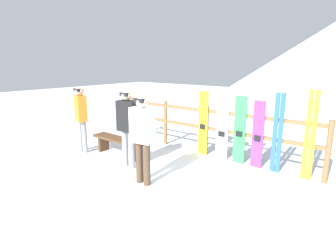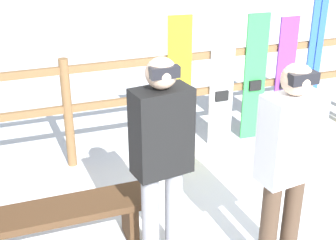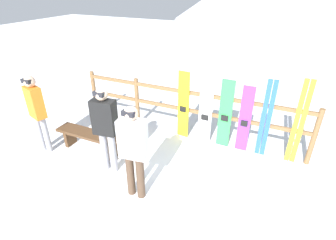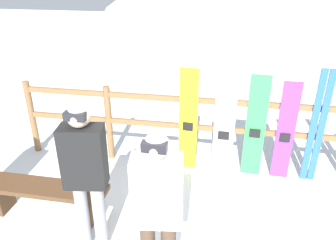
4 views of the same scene
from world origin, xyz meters
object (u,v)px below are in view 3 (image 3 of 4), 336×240
at_px(person_orange, 37,109).
at_px(ski_pair_blue, 266,119).
at_px(snowboard_yellow, 183,106).
at_px(snowboard_purple, 245,120).
at_px(snowboard_green, 225,115).
at_px(bench, 90,137).
at_px(person_white, 133,147).
at_px(snowboard_white, 205,114).
at_px(ski_pair_yellow, 299,123).
at_px(person_black, 105,125).

distance_m(person_orange, ski_pair_blue, 4.59).
height_order(snowboard_yellow, snowboard_purple, snowboard_yellow).
bearing_deg(snowboard_purple, ski_pair_blue, 0.49).
height_order(snowboard_yellow, snowboard_green, snowboard_yellow).
relative_size(bench, snowboard_purple, 1.05).
xyz_separation_m(person_orange, person_white, (2.46, -0.34, -0.02)).
height_order(snowboard_white, snowboard_purple, snowboard_purple).
xyz_separation_m(person_orange, snowboard_purple, (3.83, 1.78, -0.27)).
bearing_deg(snowboard_yellow, bench, -138.37).
bearing_deg(snowboard_green, person_white, -114.19).
relative_size(snowboard_yellow, ski_pair_yellow, 0.90).
bearing_deg(ski_pair_yellow, person_black, -151.16).
xyz_separation_m(snowboard_purple, ski_pair_blue, (0.40, 0.00, 0.10)).
xyz_separation_m(bench, snowboard_purple, (2.92, 1.39, 0.39)).
bearing_deg(person_white, snowboard_white, 76.19).
bearing_deg(person_white, snowboard_yellow, 89.98).
distance_m(bench, person_orange, 1.19).
relative_size(person_white, ski_pair_yellow, 0.95).
bearing_deg(snowboard_purple, snowboard_white, -179.99).
distance_m(snowboard_yellow, ski_pair_blue, 1.76).
height_order(snowboard_purple, ski_pair_yellow, ski_pair_yellow).
bearing_deg(person_black, ski_pair_blue, 34.09).
distance_m(person_orange, snowboard_green, 3.86).
relative_size(person_white, snowboard_yellow, 1.06).
xyz_separation_m(bench, person_white, (1.56, -0.73, 0.64)).
bearing_deg(ski_pair_blue, snowboard_green, -179.76).
bearing_deg(person_white, bench, 154.77).
xyz_separation_m(person_black, person_orange, (-1.65, -0.04, 0.01)).
height_order(person_black, snowboard_yellow, person_black).
height_order(bench, snowboard_green, snowboard_green).
bearing_deg(snowboard_white, bench, -146.33).
xyz_separation_m(snowboard_white, snowboard_green, (0.43, 0.00, 0.08)).
relative_size(snowboard_white, snowboard_green, 0.89).
bearing_deg(ski_pair_blue, ski_pair_yellow, 0.00).
xyz_separation_m(snowboard_yellow, ski_pair_blue, (1.76, 0.00, 0.04)).
bearing_deg(snowboard_yellow, ski_pair_yellow, 0.08).
bearing_deg(snowboard_purple, snowboard_yellow, 180.00).
relative_size(person_black, ski_pair_blue, 1.02).
bearing_deg(snowboard_yellow, ski_pair_blue, 0.11).
xyz_separation_m(snowboard_green, snowboard_purple, (0.41, -0.00, -0.03)).
xyz_separation_m(snowboard_yellow, snowboard_green, (0.95, -0.00, -0.02)).
relative_size(person_black, ski_pair_yellow, 0.96).
bearing_deg(person_black, snowboard_yellow, 64.94).
bearing_deg(ski_pair_yellow, snowboard_green, -179.86).
bearing_deg(ski_pair_blue, person_black, -145.91).
bearing_deg(snowboard_purple, person_black, -141.37).
bearing_deg(person_orange, bench, 23.47).
height_order(person_black, person_orange, person_black).
bearing_deg(ski_pair_yellow, snowboard_white, -179.89).
relative_size(snowboard_green, snowboard_purple, 1.05).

